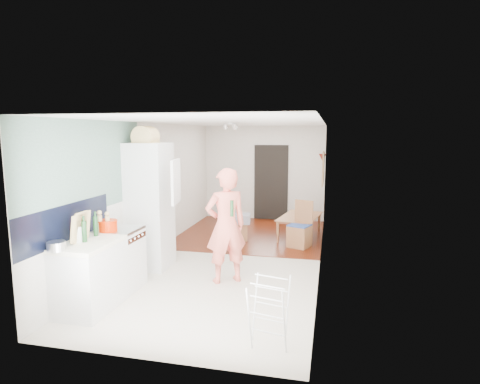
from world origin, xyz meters
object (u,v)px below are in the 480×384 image
at_px(dining_table, 301,228).
at_px(stool, 241,231).
at_px(drying_rack, 269,313).
at_px(person, 226,215).
at_px(dining_chair, 300,225).

relative_size(dining_table, stool, 2.98).
relative_size(dining_table, drying_rack, 1.54).
relative_size(person, dining_table, 1.81).
bearing_deg(person, dining_table, -140.73).
distance_m(dining_table, stool, 1.37).
xyz_separation_m(person, dining_table, (0.94, 2.96, -0.85)).
bearing_deg(stool, dining_chair, -11.21).
height_order(dining_chair, drying_rack, dining_chair).
height_order(person, dining_chair, person).
relative_size(person, stool, 5.38).
height_order(person, stool, person).
bearing_deg(person, drying_rack, 85.05).
distance_m(person, stool, 2.59).
bearing_deg(dining_chair, stool, -170.31).
height_order(person, drying_rack, person).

